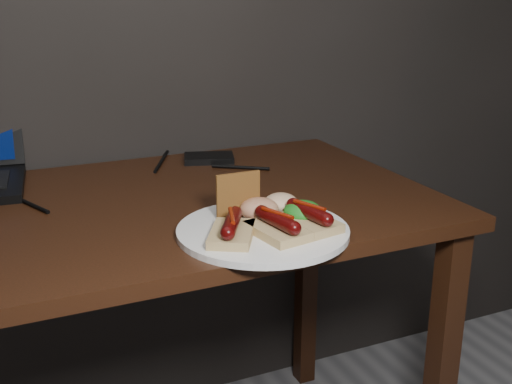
{
  "coord_description": "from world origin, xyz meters",
  "views": [
    {
      "loc": [
        -0.19,
        0.17,
        1.18
      ],
      "look_at": [
        0.26,
        1.16,
        0.82
      ],
      "focal_mm": 45.0,
      "sensor_mm": 36.0,
      "label": 1
    }
  ],
  "objects": [
    {
      "name": "desk",
      "position": [
        0.0,
        1.38,
        0.66
      ],
      "size": [
        1.4,
        0.7,
        0.75
      ],
      "color": "#37190D",
      "rests_on": "ground"
    },
    {
      "name": "hard_drive",
      "position": [
        0.34,
        1.63,
        0.76
      ],
      "size": [
        0.14,
        0.11,
        0.02
      ],
      "primitive_type": "cube",
      "rotation": [
        0.0,
        0.0,
        -0.32
      ],
      "color": "black",
      "rests_on": "desk"
    },
    {
      "name": "desk_cables",
      "position": [
        0.01,
        1.55,
        0.75
      ],
      "size": [
        0.84,
        0.39,
        0.01
      ],
      "color": "black",
      "rests_on": "desk"
    },
    {
      "name": "plate",
      "position": [
        0.26,
        1.13,
        0.76
      ],
      "size": [
        0.39,
        0.39,
        0.01
      ],
      "primitive_type": "cylinder",
      "rotation": [
        0.0,
        0.0,
        -0.3
      ],
      "color": "white",
      "rests_on": "desk"
    },
    {
      "name": "bread_sausage_left",
      "position": [
        0.19,
        1.11,
        0.78
      ],
      "size": [
        0.12,
        0.13,
        0.04
      ],
      "color": "tan",
      "rests_on": "plate"
    },
    {
      "name": "bread_sausage_center",
      "position": [
        0.26,
        1.09,
        0.78
      ],
      "size": [
        0.09,
        0.13,
        0.04
      ],
      "color": "tan",
      "rests_on": "plate"
    },
    {
      "name": "bread_sausage_right",
      "position": [
        0.33,
        1.1,
        0.78
      ],
      "size": [
        0.09,
        0.13,
        0.04
      ],
      "color": "tan",
      "rests_on": "plate"
    },
    {
      "name": "crispbread",
      "position": [
        0.24,
        1.2,
        0.8
      ],
      "size": [
        0.08,
        0.01,
        0.08
      ],
      "primitive_type": "cube",
      "color": "brown",
      "rests_on": "plate"
    },
    {
      "name": "salad_greens",
      "position": [
        0.33,
        1.13,
        0.78
      ],
      "size": [
        0.07,
        0.07,
        0.04
      ],
      "primitive_type": "ellipsoid",
      "color": "#115913",
      "rests_on": "plate"
    },
    {
      "name": "salsa_mound",
      "position": [
        0.27,
        1.18,
        0.78
      ],
      "size": [
        0.07,
        0.07,
        0.04
      ],
      "primitive_type": "ellipsoid",
      "color": "#A31E10",
      "rests_on": "plate"
    },
    {
      "name": "coleslaw_mound",
      "position": [
        0.32,
        1.2,
        0.78
      ],
      "size": [
        0.06,
        0.06,
        0.04
      ],
      "primitive_type": "ellipsoid",
      "color": "beige",
      "rests_on": "plate"
    }
  ]
}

